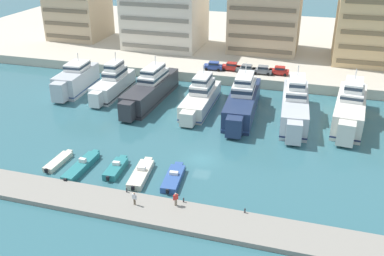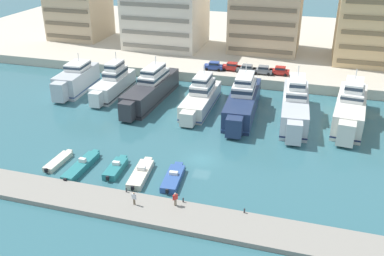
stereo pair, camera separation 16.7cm
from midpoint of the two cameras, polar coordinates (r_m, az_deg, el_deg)
name	(u,v)px [view 2 (the right image)]	position (r m, az deg, el deg)	size (l,w,h in m)	color
ground_plane	(202,160)	(62.68, 1.36, -4.23)	(400.00, 400.00, 0.00)	#336670
quay_promenade	(265,42)	(123.86, 9.72, 11.24)	(180.00, 70.00, 2.07)	beige
pier_dock	(170,215)	(51.32, -2.87, -11.45)	(120.00, 5.36, 0.62)	gray
yacht_silver_far_left	(76,80)	(90.64, -15.15, 6.24)	(5.32, 15.33, 7.45)	silver
yacht_white_left	(113,83)	(87.45, -10.37, 5.93)	(4.07, 16.33, 8.11)	white
yacht_charcoal_mid_left	(151,89)	(82.80, -5.44, 5.21)	(5.08, 21.89, 8.24)	#333338
yacht_ivory_center_left	(201,97)	(79.48, 1.25, 4.17)	(4.57, 18.41, 7.69)	silver
yacht_navy_center	(243,100)	(77.31, 6.84, 3.68)	(5.67, 21.58, 8.58)	navy
yacht_silver_center_right	(295,105)	(76.52, 13.64, 3.00)	(5.56, 21.38, 8.97)	silver
yacht_ivory_mid_right	(350,108)	(78.08, 20.41, 2.52)	(6.34, 20.88, 8.84)	silver
motorboat_cream_far_left	(58,161)	(64.44, -17.31, -4.25)	(1.64, 6.24, 0.81)	beige
motorboat_teal_left	(82,166)	(62.11, -14.44, -4.92)	(1.85, 8.64, 1.49)	teal
motorboat_teal_mid_left	(116,168)	(60.55, -10.03, -5.28)	(2.12, 6.22, 1.42)	teal
motorboat_cream_center_left	(141,174)	(58.90, -6.75, -6.05)	(2.72, 7.99, 1.38)	beige
motorboat_blue_center	(173,178)	(57.68, -2.43, -6.65)	(2.65, 7.36, 1.24)	#33569E
car_blue_far_left	(214,66)	(94.49, 2.98, 8.31)	(4.16, 2.05, 1.80)	#28428E
car_red_left	(232,66)	(94.28, 5.36, 8.19)	(4.17, 2.05, 1.80)	red
car_grey_mid_left	(247,69)	(93.15, 7.35, 7.87)	(4.16, 2.04, 1.80)	slate
car_grey_center_left	(263,70)	(92.85, 9.49, 7.67)	(4.14, 2.00, 1.80)	slate
car_red_center	(280,70)	(93.02, 11.67, 7.52)	(4.11, 1.94, 1.80)	red
apartment_block_left	(166,12)	(113.01, -3.43, 15.17)	(19.17, 16.82, 19.04)	silver
pedestrian_near_edge	(134,197)	(52.19, -7.66, -9.15)	(0.66, 0.31, 1.74)	#7A6B56
pedestrian_mid_deck	(175,198)	(51.64, -2.15, -9.31)	(0.53, 0.50, 1.77)	#7A6B56
bollard_west	(126,190)	(54.94, -8.67, -8.14)	(0.20, 0.20, 0.61)	#2D2D33
bollard_west_mid	(183,200)	(52.57, -1.10, -9.54)	(0.20, 0.20, 0.61)	#2D2D33
bollard_east_mid	(244,210)	(51.21, 7.10, -10.85)	(0.20, 0.20, 0.61)	#2D2D33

